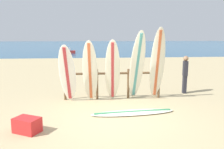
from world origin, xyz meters
TOP-DOWN VIEW (x-y plane):
  - ground_plane at (0.00, 0.00)m, footprint 120.00×120.00m
  - ocean_water at (0.00, 58.00)m, footprint 120.00×80.00m
  - surfboard_rack at (0.19, 2.09)m, footprint 3.57×0.09m
  - surfboard_leaning_far_left at (-1.40, 1.67)m, footprint 0.67×0.84m
  - surfboard_leaning_left at (-0.64, 1.72)m, footprint 0.59×0.68m
  - surfboard_leaning_center_left at (0.14, 1.68)m, footprint 0.60×0.91m
  - surfboard_leaning_center at (1.01, 1.78)m, footprint 0.61×1.01m
  - surfboard_leaning_center_right at (1.76, 1.81)m, footprint 0.54×0.75m
  - surfboard_lying_on_sand at (0.63, 0.37)m, footprint 2.57×0.75m
  - beachgoer_standing at (3.15, 2.62)m, footprint 0.20×0.26m
  - small_boat_offshore at (-3.66, 24.90)m, footprint 2.13×0.88m
  - cooler_box at (-2.15, -0.70)m, footprint 0.72×0.64m

SIDE VIEW (x-z plane):
  - ground_plane at x=0.00m, z-range 0.00..0.00m
  - ocean_water at x=0.00m, z-range 0.00..0.01m
  - surfboard_lying_on_sand at x=0.63m, z-range -0.01..0.08m
  - cooler_box at x=-2.15m, z-range 0.00..0.36m
  - small_boat_offshore at x=-3.66m, z-range -0.10..0.61m
  - surfboard_rack at x=0.19m, z-range 0.16..1.25m
  - beachgoer_standing at x=3.15m, z-range 0.08..1.59m
  - surfboard_leaning_far_left at x=-1.40m, z-range 0.00..2.03m
  - surfboard_leaning_left at x=-0.64m, z-range 0.00..2.16m
  - surfboard_leaning_center_left at x=0.14m, z-range 0.00..2.19m
  - surfboard_leaning_center at x=1.01m, z-range 0.00..2.49m
  - surfboard_leaning_center_right at x=1.76m, z-range 0.00..2.60m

